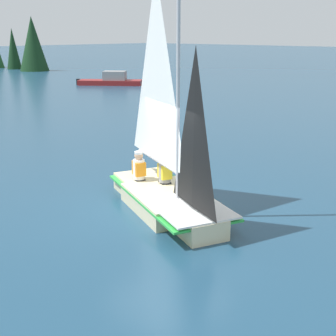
# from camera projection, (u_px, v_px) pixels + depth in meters

# --- Properties ---
(ground_plane) EXTENTS (260.00, 260.00, 0.00)m
(ground_plane) POSITION_uv_depth(u_px,v_px,m) (168.00, 210.00, 11.03)
(ground_plane) COLOR navy
(sailboat_main) EXTENTS (4.36, 3.05, 5.52)m
(sailboat_main) POSITION_uv_depth(u_px,v_px,m) (167.00, 177.00, 10.86)
(sailboat_main) COLOR beige
(sailboat_main) RESTS_ON ground_plane
(sailor_helm) EXTENTS (0.42, 0.39, 1.16)m
(sailor_helm) POSITION_uv_depth(u_px,v_px,m) (165.00, 175.00, 11.57)
(sailor_helm) COLOR black
(sailor_helm) RESTS_ON ground_plane
(sailor_crew) EXTENTS (0.42, 0.39, 1.16)m
(sailor_crew) POSITION_uv_depth(u_px,v_px,m) (139.00, 172.00, 11.82)
(sailor_crew) COLOR black
(sailor_crew) RESTS_ON ground_plane
(motorboat_distant) EXTENTS (4.85, 4.21, 1.08)m
(motorboat_distant) POSITION_uv_depth(u_px,v_px,m) (112.00, 80.00, 37.20)
(motorboat_distant) COLOR maroon
(motorboat_distant) RESTS_ON ground_plane
(treeline_shore) EXTENTS (15.95, 3.71, 5.72)m
(treeline_shore) POSITION_uv_depth(u_px,v_px,m) (2.00, 44.00, 53.88)
(treeline_shore) COLOR #1E4C23
(treeline_shore) RESTS_ON ground_plane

